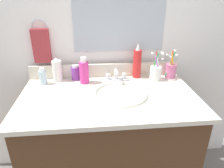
{
  "coord_description": "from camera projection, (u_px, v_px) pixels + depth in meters",
  "views": [
    {
      "loc": [
        -0.08,
        -1.07,
        1.34
      ],
      "look_at": [
        0.02,
        0.0,
        0.85
      ],
      "focal_mm": 33.51,
      "sensor_mm": 36.0,
      "label": 1
    }
  ],
  "objects": [
    {
      "name": "bottle_soap_pink",
      "position": [
        84.0,
        72.0,
        1.33
      ],
      "size": [
        0.06,
        0.06,
        0.17
      ],
      "color": "#D8338C",
      "rests_on": "countertop"
    },
    {
      "name": "bottle_gel_clear",
      "position": [
        43.0,
        77.0,
        1.33
      ],
      "size": [
        0.05,
        0.05,
        0.11
      ],
      "color": "silver",
      "rests_on": "countertop"
    },
    {
      "name": "vanity_cabinet",
      "position": [
        109.0,
        149.0,
        1.38
      ],
      "size": [
        0.98,
        0.55,
        0.75
      ],
      "primitive_type": "cube",
      "color": "#4C2D19",
      "rests_on": "ground_plane"
    },
    {
      "name": "towel_ring",
      "position": [
        39.0,
        27.0,
        1.32
      ],
      "size": [
        0.1,
        0.01,
        0.1
      ],
      "primitive_type": "torus",
      "rotation": [
        1.57,
        0.0,
        0.0
      ],
      "color": "silver"
    },
    {
      "name": "sink_basin",
      "position": [
        120.0,
        99.0,
        1.23
      ],
      "size": [
        0.33,
        0.33,
        0.11
      ],
      "color": "white",
      "rests_on": "countertop"
    },
    {
      "name": "faucet",
      "position": [
        116.0,
        77.0,
        1.38
      ],
      "size": [
        0.16,
        0.1,
        0.08
      ],
      "color": "silver",
      "rests_on": "countertop"
    },
    {
      "name": "cup_white_ceramic",
      "position": [
        156.0,
        72.0,
        1.39
      ],
      "size": [
        0.08,
        0.08,
        0.2
      ],
      "color": "white",
      "rests_on": "countertop"
    },
    {
      "name": "bottle_spray_red",
      "position": [
        137.0,
        63.0,
        1.41
      ],
      "size": [
        0.05,
        0.05,
        0.24
      ],
      "color": "red",
      "rests_on": "countertop"
    },
    {
      "name": "mirror_panel",
      "position": [
        120.0,
        8.0,
        1.32
      ],
      "size": [
        0.6,
        0.01,
        0.56
      ],
      "primitive_type": "cube",
      "color": "#B2BCC6"
    },
    {
      "name": "countertop",
      "position": [
        109.0,
        97.0,
        1.21
      ],
      "size": [
        1.02,
        0.6,
        0.03
      ],
      "primitive_type": "cube",
      "color": "beige",
      "rests_on": "vanity_cabinet"
    },
    {
      "name": "bottle_cream_purple",
      "position": [
        75.0,
        73.0,
        1.39
      ],
      "size": [
        0.05,
        0.05,
        0.1
      ],
      "color": "#7A3899",
      "rests_on": "countertop"
    },
    {
      "name": "bottle_lotion_white",
      "position": [
        57.0,
        70.0,
        1.37
      ],
      "size": [
        0.06,
        0.06,
        0.16
      ],
      "color": "white",
      "rests_on": "countertop"
    },
    {
      "name": "back_wall",
      "position": [
        105.0,
        89.0,
        1.58
      ],
      "size": [
        2.12,
        0.04,
        1.3
      ],
      "primitive_type": "cube",
      "color": "white",
      "rests_on": "ground_plane"
    },
    {
      "name": "cup_pink",
      "position": [
        171.0,
        70.0,
        1.43
      ],
      "size": [
        0.08,
        0.07,
        0.19
      ],
      "color": "#D16693",
      "rests_on": "countertop"
    },
    {
      "name": "hand_towel",
      "position": [
        41.0,
        46.0,
        1.36
      ],
      "size": [
        0.11,
        0.04,
        0.22
      ],
      "primitive_type": "cube",
      "color": "#A53338"
    },
    {
      "name": "backsplash",
      "position": [
        105.0,
        70.0,
        1.45
      ],
      "size": [
        1.02,
        0.02,
        0.09
      ],
      "primitive_type": "cube",
      "color": "beige",
      "rests_on": "countertop"
    }
  ]
}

